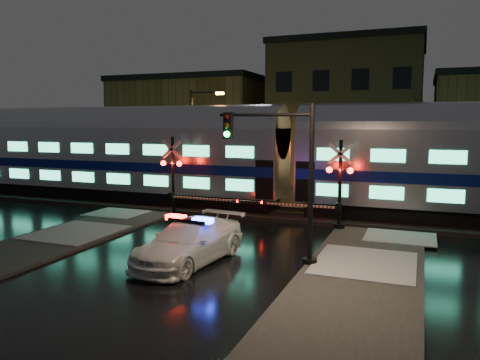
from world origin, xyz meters
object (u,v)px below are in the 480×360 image
crossing_signal_right (332,193)px  streetlight (195,136)px  crossing_signal_left (178,184)px  police_car (189,242)px  traffic_light (286,180)px

crossing_signal_right → streetlight: streetlight is taller
crossing_signal_right → streetlight: (-10.67, 6.69, 2.44)m
crossing_signal_right → crossing_signal_left: size_ratio=0.99×
police_car → crossing_signal_left: bearing=128.1°
crossing_signal_left → traffic_light: (7.76, -6.04, 1.28)m
crossing_signal_left → streetlight: streetlight is taller
crossing_signal_left → traffic_light: 9.91m
crossing_signal_right → crossing_signal_left: crossing_signal_left is taller
crossing_signal_left → traffic_light: bearing=-37.9°
police_car → streetlight: size_ratio=0.77×
crossing_signal_left → streetlight: (-2.32, 6.69, 2.42)m
crossing_signal_right → crossing_signal_left: bearing=180.0°
traffic_light → crossing_signal_left: bearing=128.1°
crossing_signal_left → traffic_light: traffic_light is taller
police_car → crossing_signal_right: size_ratio=0.92×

